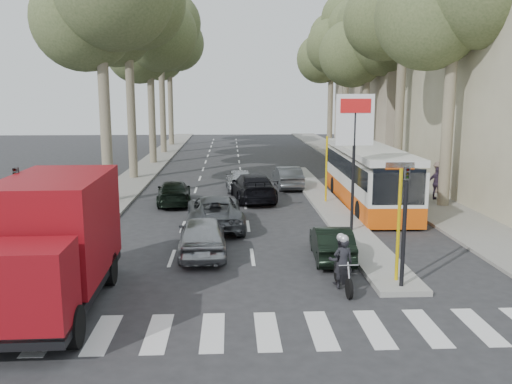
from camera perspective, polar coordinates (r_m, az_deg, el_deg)
The scene contains 27 objects.
ground at distance 17.17m, azimuth 2.95°, elevation -8.78°, with size 120.00×120.00×0.00m, color #28282B.
sidewalk_right at distance 42.76m, azimuth 11.15°, elevation 2.64°, with size 3.20×70.00×0.12m, color gray.
median_left at distance 44.94m, azimuth -10.87°, elevation 3.02°, with size 2.40×64.00×0.12m, color gray.
traffic_island at distance 28.13m, azimuth 7.34°, elevation -1.12°, with size 1.50×26.00×0.16m, color gray.
building_far at distance 53.05m, azimuth 16.51°, elevation 12.46°, with size 11.00×20.00×16.00m, color #B7A88E.
billboard at distance 21.79m, azimuth 10.30°, elevation 5.12°, with size 1.50×12.10×5.60m.
traffic_light_island at distance 15.75m, azimuth 15.43°, elevation -1.50°, with size 0.16×0.41×3.60m.
traffic_light_left at distance 16.57m, azimuth -23.75°, elevation -1.44°, with size 0.16×0.41×3.60m.
tree_l_b at distance 37.21m, azimuth -13.20°, elevation 18.48°, with size 7.40×7.20×14.88m.
tree_l_c at distance 44.90m, azimuth -10.99°, elevation 15.77°, with size 7.40×7.20×13.71m.
tree_l_d at distance 52.98m, azimuth -9.90°, elevation 16.82°, with size 7.40×7.20×15.66m.
tree_l_e at distance 60.80m, azimuth -9.02°, elevation 15.00°, with size 7.40×7.20×14.49m.
tree_r_c at distance 43.77m, azimuth 11.81°, elevation 15.44°, with size 7.40×7.20×13.32m.
tree_r_d at distance 51.69m, azimuth 9.69°, elevation 16.22°, with size 7.40×7.20×14.88m.
tree_r_e at distance 59.45m, azimuth 8.07°, elevation 14.80°, with size 7.40×7.20×14.10m.
silver_hatchback at distance 19.20m, azimuth -5.67°, elevation -4.56°, with size 1.66×4.12×1.40m, color #9DA0A5.
dark_hatchback at distance 18.79m, azimuth 7.96°, elevation -5.32°, with size 1.23×3.53×1.16m, color black.
queue_car_a at distance 23.04m, azimuth -4.37°, elevation -2.05°, with size 2.30×4.98×1.38m, color #474A4F.
queue_car_b at distance 28.79m, azimuth -0.37°, elevation 0.54°, with size 2.04×5.03×1.46m, color black.
queue_car_c at distance 31.75m, azimuth -1.73°, elevation 1.32°, with size 1.55×3.86×1.32m, color #9CA0A4.
queue_car_d at distance 32.67m, azimuth 3.34°, elevation 1.56°, with size 1.39×3.99×1.32m, color #474A4E.
queue_car_e at distance 28.16m, azimuth -8.62°, elevation -0.06°, with size 1.68×4.14×1.20m, color black.
red_truck at distance 15.10m, azimuth -20.69°, elevation -4.89°, with size 2.60×6.51×3.45m.
city_bus at distance 28.15m, azimuth 11.66°, elevation 1.84°, with size 2.77×11.39×2.98m.
motorcycle at distance 16.10m, azimuth 9.01°, elevation -7.38°, with size 0.71×1.95×1.65m.
pedestrian_near at distance 29.88m, azimuth 18.55°, elevation 0.85°, with size 1.01×0.49×1.72m, color #3C2E45.
pedestrian_far at distance 32.06m, azimuth 18.59°, elevation 1.49°, with size 1.13×0.50×1.75m, color #6D5B51.
Camera 1 is at (-1.65, -16.14, 5.60)m, focal length 38.00 mm.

